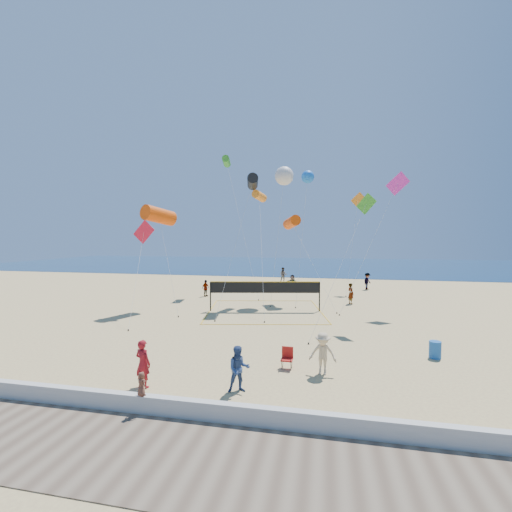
% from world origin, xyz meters
% --- Properties ---
extents(ground, '(120.00, 120.00, 0.00)m').
position_xyz_m(ground, '(0.00, 0.00, 0.00)').
color(ground, tan).
rests_on(ground, ground).
extents(ocean, '(140.00, 50.00, 0.03)m').
position_xyz_m(ocean, '(0.00, 62.00, 0.01)').
color(ocean, navy).
rests_on(ocean, ground).
extents(seawall, '(32.00, 0.30, 0.60)m').
position_xyz_m(seawall, '(0.00, -3.00, 0.30)').
color(seawall, silver).
rests_on(seawall, ground).
extents(boardwalk, '(32.00, 3.60, 0.03)m').
position_xyz_m(boardwalk, '(0.00, -5.00, 0.01)').
color(boardwalk, '#6D5D4A').
rests_on(boardwalk, ground).
extents(woman, '(0.77, 0.61, 1.88)m').
position_xyz_m(woman, '(-2.41, -1.22, 0.94)').
color(woman, maroon).
rests_on(woman, ground).
extents(toddler, '(0.46, 0.41, 0.80)m').
position_xyz_m(toddler, '(-1.40, -3.06, 1.00)').
color(toddler, brown).
rests_on(toddler, seawall).
extents(bystander_a, '(1.04, 0.94, 1.76)m').
position_xyz_m(bystander_a, '(1.35, -0.85, 0.88)').
color(bystander_a, navy).
rests_on(bystander_a, ground).
extents(bystander_b, '(1.22, 0.78, 1.80)m').
position_xyz_m(bystander_b, '(4.45, 1.49, 0.90)').
color(bystander_b, '#CBB087').
rests_on(bystander_b, ground).
extents(far_person_0, '(0.75, 1.04, 1.65)m').
position_xyz_m(far_person_0, '(-7.26, 19.10, 0.82)').
color(far_person_0, gray).
rests_on(far_person_0, ground).
extents(far_person_1, '(1.70, 1.18, 1.77)m').
position_xyz_m(far_person_1, '(0.88, 24.63, 0.88)').
color(far_person_1, gray).
rests_on(far_person_1, ground).
extents(far_person_2, '(0.72, 0.80, 1.84)m').
position_xyz_m(far_person_2, '(6.71, 17.94, 0.92)').
color(far_person_2, gray).
rests_on(far_person_2, ground).
extents(far_person_3, '(0.99, 0.80, 1.94)m').
position_xyz_m(far_person_3, '(-1.01, 31.71, 0.97)').
color(far_person_3, gray).
rests_on(far_person_3, ground).
extents(far_person_4, '(1.27, 1.41, 1.89)m').
position_xyz_m(far_person_4, '(9.14, 27.15, 0.95)').
color(far_person_4, gray).
rests_on(far_person_4, ground).
extents(camp_chair, '(0.52, 0.64, 1.05)m').
position_xyz_m(camp_chair, '(2.88, 1.86, 0.53)').
color(camp_chair, '#A11612').
rests_on(camp_chair, ground).
extents(trash_barrel, '(0.66, 0.66, 0.82)m').
position_xyz_m(trash_barrel, '(9.78, 4.62, 0.41)').
color(trash_barrel, '#1954A4').
rests_on(trash_barrel, ground).
extents(volleyball_net, '(10.43, 10.31, 2.38)m').
position_xyz_m(volleyball_net, '(-0.22, 13.52, 1.63)').
color(volleyball_net, black).
rests_on(volleyball_net, ground).
extents(kite_0, '(3.96, 4.29, 8.49)m').
position_xyz_m(kite_0, '(-8.91, 12.75, 7.67)').
color(kite_0, '#E84907').
rests_on(kite_0, ground).
extents(kite_1, '(2.03, 7.72, 11.29)m').
position_xyz_m(kite_1, '(-1.74, 15.90, 10.68)').
color(kite_1, black).
rests_on(kite_1, ground).
extents(kite_2, '(2.49, 8.68, 10.13)m').
position_xyz_m(kite_2, '(-1.45, 17.47, 9.62)').
color(kite_2, orange).
rests_on(kite_2, ground).
extents(kite_3, '(2.81, 5.42, 7.25)m').
position_xyz_m(kite_3, '(-9.34, 11.01, 6.06)').
color(kite_3, red).
rests_on(kite_3, ground).
extents(kite_4, '(4.15, 5.71, 8.83)m').
position_xyz_m(kite_4, '(6.88, 10.42, 7.54)').
color(kite_4, green).
rests_on(kite_4, ground).
extents(kite_5, '(5.50, 3.16, 11.12)m').
position_xyz_m(kite_5, '(9.86, 15.87, 9.71)').
color(kite_5, '#EB2FB4').
rests_on(kite_5, ground).
extents(kite_6, '(2.13, 4.58, 12.47)m').
position_xyz_m(kite_6, '(0.64, 18.79, 11.60)').
color(kite_6, silver).
rests_on(kite_6, ground).
extents(kite_7, '(1.47, 5.56, 12.24)m').
position_xyz_m(kite_7, '(2.74, 19.89, 11.62)').
color(kite_7, blue).
rests_on(kite_7, ground).
extents(kite_8, '(5.04, 5.65, 14.58)m').
position_xyz_m(kite_8, '(-6.07, 22.62, 14.05)').
color(kite_8, green).
rests_on(kite_8, ground).
extents(kite_9, '(2.22, 4.73, 10.89)m').
position_xyz_m(kite_9, '(7.81, 25.89, 9.47)').
color(kite_9, orange).
rests_on(kite_9, ground).
extents(kite_10, '(4.96, 5.96, 7.92)m').
position_xyz_m(kite_10, '(1.41, 18.32, 7.27)').
color(kite_10, '#E84907').
rests_on(kite_10, ground).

